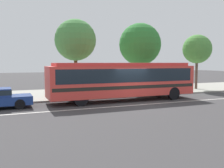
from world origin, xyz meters
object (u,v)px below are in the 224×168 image
object	(u,v)px
pedestrian_waiting_near_sign	(86,84)
street_tree_far_end	(197,49)
transit_bus	(123,79)
bus_stop_sign	(163,77)
street_tree_mid_block	(140,44)
street_tree_near_stop	(75,40)

from	to	relation	value
pedestrian_waiting_near_sign	street_tree_far_end	world-z (taller)	street_tree_far_end
transit_bus	bus_stop_sign	bearing A→B (deg)	22.48
bus_stop_sign	street_tree_mid_block	xyz separation A→B (m)	(-1.17, 2.35, 3.07)
pedestrian_waiting_near_sign	bus_stop_sign	xyz separation A→B (m)	(7.06, -1.15, 0.53)
transit_bus	street_tree_mid_block	world-z (taller)	street_tree_mid_block
transit_bus	street_tree_far_end	xyz separation A→B (m)	(10.39, 3.80, 2.63)
street_tree_far_end	bus_stop_sign	bearing A→B (deg)	-162.20
transit_bus	bus_stop_sign	size ratio (longest dim) A/B	4.91
street_tree_near_stop	street_tree_mid_block	distance (m)	6.77
bus_stop_sign	street_tree_near_stop	bearing A→B (deg)	170.24
transit_bus	street_tree_near_stop	distance (m)	5.42
pedestrian_waiting_near_sign	bus_stop_sign	bearing A→B (deg)	-9.24
transit_bus	street_tree_near_stop	bearing A→B (deg)	129.40
pedestrian_waiting_near_sign	bus_stop_sign	distance (m)	7.17
street_tree_near_stop	street_tree_mid_block	bearing A→B (deg)	8.44
pedestrian_waiting_near_sign	transit_bus	bearing A→B (deg)	-58.04
pedestrian_waiting_near_sign	street_tree_near_stop	world-z (taller)	street_tree_near_stop
bus_stop_sign	street_tree_near_stop	distance (m)	8.58
street_tree_near_stop	street_tree_mid_block	xyz separation A→B (m)	(6.70, 0.99, -0.09)
transit_bus	street_tree_mid_block	bearing A→B (deg)	48.84
bus_stop_sign	street_tree_near_stop	world-z (taller)	street_tree_near_stop
transit_bus	street_tree_far_end	bearing A→B (deg)	20.11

